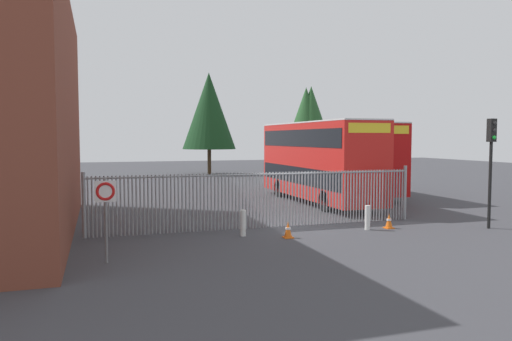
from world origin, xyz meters
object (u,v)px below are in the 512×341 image
Objects in this scene: bollard_center_front at (367,218)px; bollard_near_left at (243,223)px; speed_limit_sign_post at (106,201)px; double_decker_bus_near_gate at (317,159)px; traffic_cone_mid_forecourt at (389,221)px; traffic_light_kerbside at (491,153)px; traffic_cone_by_gate at (288,230)px; double_decker_bus_behind_fence_left at (343,156)px.

bollard_near_left is at bearing 176.29° from bollard_center_front.
speed_limit_sign_post is at bearing -167.19° from bollard_center_front.
double_decker_bus_near_gate reaches higher than speed_limit_sign_post.
double_decker_bus_near_gate reaches higher than traffic_cone_mid_forecourt.
double_decker_bus_near_gate is 4.50× the size of speed_limit_sign_post.
traffic_light_kerbside is at bearing 3.89° from speed_limit_sign_post.
traffic_cone_by_gate is (1.42, -0.81, -0.19)m from bollard_near_left.
traffic_light_kerbside is (8.20, -0.73, 2.70)m from traffic_cone_by_gate.
bollard_near_left is (-9.91, -11.07, -1.95)m from double_decker_bus_behind_fence_left.
bollard_center_front is at bearing -101.47° from double_decker_bus_near_gate.
double_decker_bus_near_gate reaches higher than bollard_center_front.
double_decker_bus_behind_fence_left is 2.51× the size of traffic_light_kerbside.
double_decker_bus_behind_fence_left reaches higher than speed_limit_sign_post.
traffic_cone_by_gate is at bearing -171.98° from bollard_center_front.
bollard_center_front reaches higher than traffic_cone_mid_forecourt.
bollard_near_left is 4.93m from bollard_center_front.
double_decker_bus_near_gate is 2.51× the size of traffic_light_kerbside.
bollard_center_front is at bearing -179.94° from traffic_cone_mid_forecourt.
double_decker_bus_behind_fence_left reaches higher than traffic_light_kerbside.
double_decker_bus_near_gate is at bearing 49.65° from bollard_near_left.
bollard_near_left is 1.65m from traffic_cone_by_gate.
double_decker_bus_behind_fence_left is at bearing 45.00° from double_decker_bus_near_gate.
traffic_cone_by_gate is at bearing 15.44° from speed_limit_sign_post.
traffic_light_kerbside is (3.07, -9.26, 0.56)m from double_decker_bus_near_gate.
traffic_cone_by_gate is 0.14× the size of traffic_light_kerbside.
bollard_near_left reaches higher than traffic_cone_mid_forecourt.
double_decker_bus_near_gate is 15.28m from speed_limit_sign_post.
traffic_cone_by_gate is 1.00× the size of traffic_cone_mid_forecourt.
bollard_near_left is at bearing 27.87° from speed_limit_sign_post.
double_decker_bus_behind_fence_left is at bearing 66.37° from bollard_center_front.
bollard_center_front is at bearing -113.63° from double_decker_bus_behind_fence_left.
traffic_light_kerbside is (-0.28, -12.61, 0.56)m from double_decker_bus_behind_fence_left.
traffic_cone_mid_forecourt is at bearing 11.69° from speed_limit_sign_post.
bollard_center_front is 5.47m from traffic_light_kerbside.
speed_limit_sign_post is at bearing -137.20° from double_decker_bus_behind_fence_left.
traffic_cone_by_gate is at bearing -121.03° from double_decker_bus_near_gate.
double_decker_bus_behind_fence_left reaches higher than bollard_near_left.
traffic_light_kerbside reaches higher than traffic_cone_by_gate.
double_decker_bus_behind_fence_left is 11.38× the size of bollard_center_front.
traffic_cone_by_gate is at bearing -173.68° from traffic_cone_mid_forecourt.
double_decker_bus_behind_fence_left is at bearing 70.57° from traffic_cone_mid_forecourt.
traffic_light_kerbside reaches higher than bollard_center_front.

